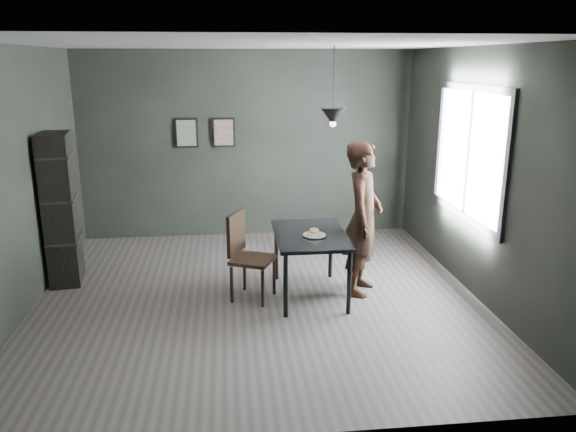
{
  "coord_description": "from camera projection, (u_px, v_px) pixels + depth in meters",
  "views": [
    {
      "loc": [
        -0.32,
        -5.99,
        2.64
      ],
      "look_at": [
        0.35,
        0.05,
        0.95
      ],
      "focal_mm": 35.0,
      "sensor_mm": 36.0,
      "label": 1
    }
  ],
  "objects": [
    {
      "name": "ground",
      "position": [
        258.0,
        297.0,
        6.48
      ],
      "size": [
        5.0,
        5.0,
        0.0
      ],
      "primitive_type": "plane",
      "color": "#3B3633",
      "rests_on": "ground"
    },
    {
      "name": "window_assembly",
      "position": [
        468.0,
        153.0,
        6.5
      ],
      "size": [
        0.04,
        1.96,
        1.56
      ],
      "color": "white",
      "rests_on": "ground"
    },
    {
      "name": "donut_pile",
      "position": [
        314.0,
        233.0,
        6.24
      ],
      "size": [
        0.18,
        0.18,
        0.08
      ],
      "rotation": [
        0.0,
        0.0,
        -0.3
      ],
      "color": "#F2E8BC",
      "rests_on": "white_plate"
    },
    {
      "name": "back_wall",
      "position": [
        247.0,
        145.0,
        8.5
      ],
      "size": [
        5.0,
        0.1,
        2.8
      ],
      "primitive_type": "cube",
      "color": "black",
      "rests_on": "ground"
    },
    {
      "name": "framed_print_right",
      "position": [
        224.0,
        132.0,
        8.37
      ],
      "size": [
        0.34,
        0.04,
        0.44
      ],
      "color": "black",
      "rests_on": "ground"
    },
    {
      "name": "white_plate",
      "position": [
        314.0,
        236.0,
        6.25
      ],
      "size": [
        0.23,
        0.23,
        0.01
      ],
      "primitive_type": "cylinder",
      "color": "white",
      "rests_on": "cafe_table"
    },
    {
      "name": "pendant_lamp",
      "position": [
        333.0,
        116.0,
        6.11
      ],
      "size": [
        0.28,
        0.28,
        0.86
      ],
      "color": "black",
      "rests_on": "ground"
    },
    {
      "name": "ceiling",
      "position": [
        255.0,
        44.0,
        5.73
      ],
      "size": [
        5.0,
        5.0,
        0.02
      ],
      "color": "silver",
      "rests_on": "ground"
    },
    {
      "name": "wood_chair",
      "position": [
        245.0,
        250.0,
        6.33
      ],
      "size": [
        0.58,
        0.58,
        1.01
      ],
      "rotation": [
        0.0,
        0.0,
        -0.43
      ],
      "color": "black",
      "rests_on": "ground"
    },
    {
      "name": "woman",
      "position": [
        363.0,
        219.0,
        6.42
      ],
      "size": [
        0.65,
        0.77,
        1.78
      ],
      "primitive_type": "imported",
      "rotation": [
        0.0,
        0.0,
        1.17
      ],
      "color": "black",
      "rests_on": "ground"
    },
    {
      "name": "shelf_unit",
      "position": [
        61.0,
        209.0,
        6.73
      ],
      "size": [
        0.43,
        0.65,
        1.83
      ],
      "primitive_type": "cube",
      "rotation": [
        0.0,
        0.0,
        0.14
      ],
      "color": "black",
      "rests_on": "ground"
    },
    {
      "name": "cafe_table",
      "position": [
        310.0,
        240.0,
        6.36
      ],
      "size": [
        0.8,
        1.2,
        0.75
      ],
      "color": "black",
      "rests_on": "ground"
    },
    {
      "name": "framed_print_left",
      "position": [
        186.0,
        133.0,
        8.32
      ],
      "size": [
        0.34,
        0.04,
        0.44
      ],
      "color": "black",
      "rests_on": "ground"
    }
  ]
}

